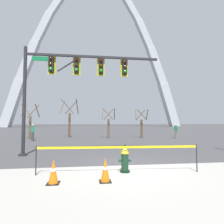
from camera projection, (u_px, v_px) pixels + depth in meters
name	position (u px, v px, depth m)	size (l,w,h in m)	color
ground_plane	(129.00, 166.00, 7.35)	(240.00, 240.00, 0.00)	#3D3D3F
sidewalk_near_curb	(173.00, 215.00, 3.49)	(40.00, 8.00, 0.01)	#99968E
fire_hydrant	(125.00, 159.00, 6.50)	(0.46, 0.48, 0.99)	black
caution_tape_barrier	(119.00, 154.00, 6.32)	(5.75, 0.32, 1.00)	#232326
traffic_cone_by_hydrant	(53.00, 172.00, 5.27)	(0.36, 0.36, 0.73)	black
traffic_cone_mid_sidewalk	(105.00, 170.00, 5.44)	(0.36, 0.36, 0.73)	black
traffic_signal_gantry	(69.00, 76.00, 10.15)	(7.82, 0.44, 6.00)	#232326
monument_arch	(95.00, 58.00, 62.59)	(60.92, 2.86, 55.34)	#B2B5BC
tree_far_left	(30.00, 123.00, 18.84)	(1.71, 1.72, 3.69)	brown
tree_left_mid	(69.00, 120.00, 20.72)	(2.03, 2.04, 4.41)	brown
tree_center_left	(108.00, 125.00, 19.83)	(1.54, 1.55, 3.31)	brown
tree_center_right	(142.00, 125.00, 20.19)	(1.51, 1.51, 3.23)	brown
pedestrian_walking_left	(176.00, 131.00, 19.54)	(0.37, 0.39, 1.59)	brown
pedestrian_standing_center	(33.00, 132.00, 16.88)	(0.38, 0.28, 1.59)	#38383D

